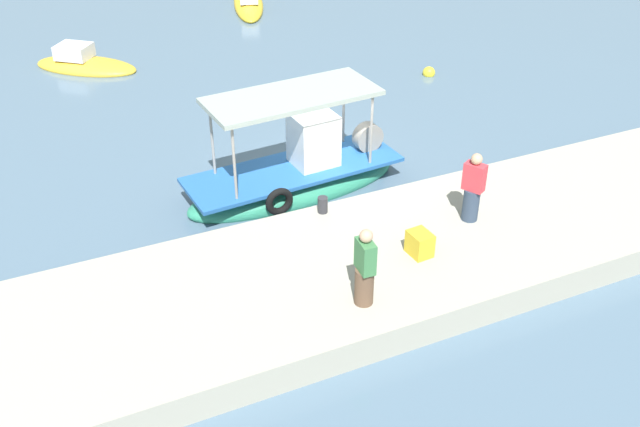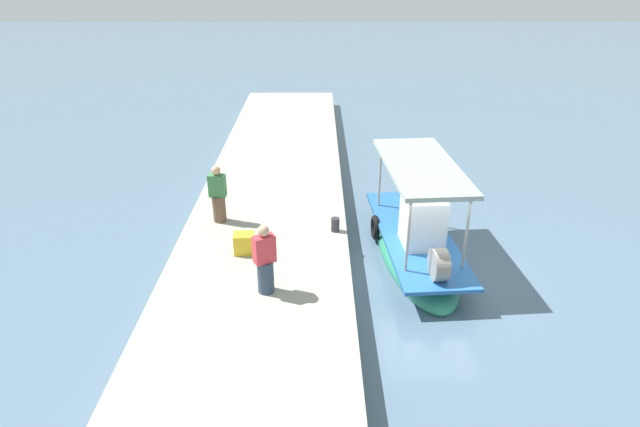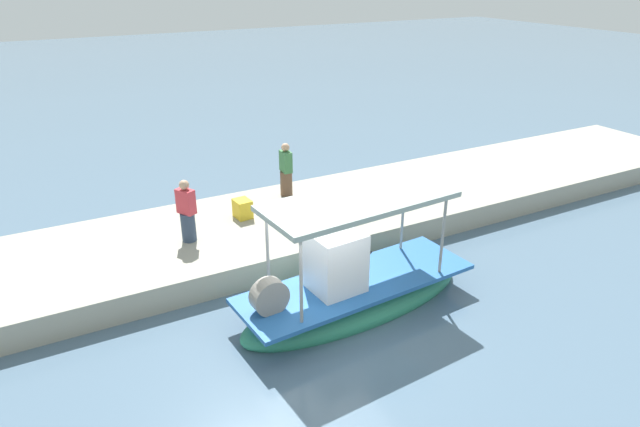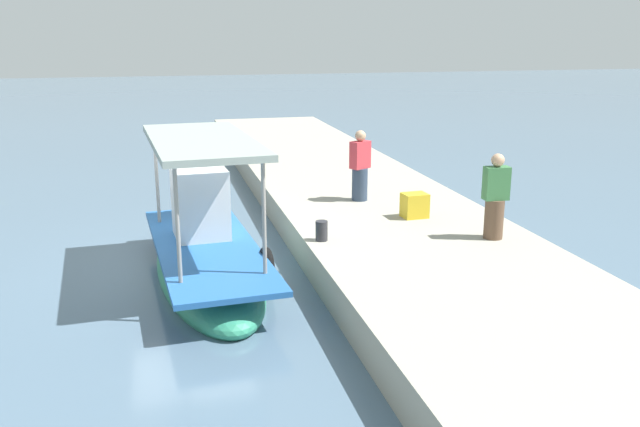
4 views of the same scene
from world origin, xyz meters
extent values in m
plane|color=slate|center=(0.00, 0.00, 0.00)|extent=(120.00, 120.00, 0.00)
cube|color=#A5A190|center=(0.00, -4.59, 0.35)|extent=(36.00, 4.66, 0.69)
ellipsoid|color=#2F8C69|center=(-1.03, -0.35, 0.13)|extent=(6.07, 2.29, 0.96)
cube|color=#2761A9|center=(-1.03, -0.35, 0.66)|extent=(5.84, 2.27, 0.10)
cube|color=silver|center=(-0.44, -0.31, 1.35)|extent=(1.17, 1.10, 1.48)
cylinder|color=gray|center=(0.82, 0.49, 1.64)|extent=(0.07, 0.07, 2.04)
cylinder|color=gray|center=(0.92, -0.92, 1.64)|extent=(0.07, 0.07, 2.04)
cylinder|color=gray|center=(-2.98, 0.22, 1.64)|extent=(0.07, 0.07, 2.04)
cylinder|color=gray|center=(-2.88, -1.19, 1.64)|extent=(0.07, 0.07, 2.04)
cube|color=#9AA79E|center=(-1.03, -0.35, 2.72)|extent=(4.43, 2.12, 0.12)
torus|color=black|center=(-1.85, -1.38, 0.46)|extent=(0.75, 0.23, 0.74)
cylinder|color=gray|center=(1.23, -0.19, 1.06)|extent=(0.82, 0.41, 0.80)
cylinder|color=brown|center=(-1.88, -5.94, 1.09)|extent=(0.40, 0.40, 0.79)
cube|color=#3C7845|center=(-1.88, -5.94, 1.81)|extent=(0.30, 0.50, 0.66)
sphere|color=tan|center=(-1.88, -5.94, 2.27)|extent=(0.26, 0.26, 0.26)
cylinder|color=#2F3E54|center=(1.75, -4.28, 1.09)|extent=(0.51, 0.51, 0.79)
cube|color=#CD3842|center=(1.75, -4.28, 1.81)|extent=(0.46, 0.55, 0.65)
sphere|color=tan|center=(1.75, -4.28, 2.27)|extent=(0.26, 0.26, 0.26)
cylinder|color=#2D2D33|center=(-1.22, -2.59, 0.89)|extent=(0.24, 0.24, 0.40)
cube|color=gold|center=(-0.04, -5.00, 0.96)|extent=(0.47, 0.57, 0.54)
camera|label=1|loc=(-7.25, -15.66, 9.82)|focal=40.52mm
camera|label=2|loc=(12.02, -3.07, 7.70)|focal=29.75mm
camera|label=3|loc=(5.03, 9.06, 7.40)|focal=31.42mm
camera|label=4|loc=(-13.74, 0.50, 4.72)|focal=38.46mm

